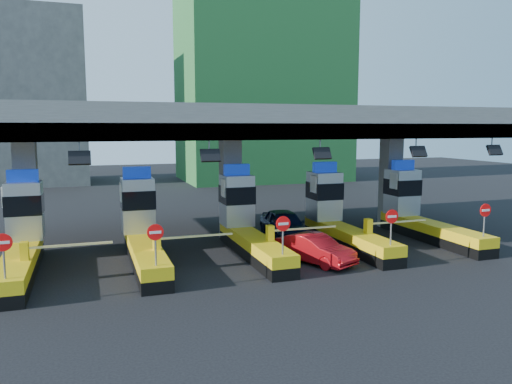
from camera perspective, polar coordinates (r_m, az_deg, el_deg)
name	(u,v)px	position (r m, az deg, el deg)	size (l,w,h in m)	color
ground	(248,252)	(24.50, -0.97, -6.83)	(120.00, 120.00, 0.00)	black
toll_canopy	(231,125)	(26.49, -2.92, 7.63)	(28.00, 12.09, 7.00)	slate
toll_lane_far_left	(22,237)	(23.52, -25.17, -4.67)	(4.43, 8.00, 4.16)	black
toll_lane_left	(142,229)	(23.47, -12.93, -4.17)	(4.43, 8.00, 4.16)	black
toll_lane_center	(246,223)	(24.46, -1.18, -3.51)	(4.43, 8.00, 4.16)	black
toll_lane_right	(337,217)	(26.37, 9.25, -2.80)	(4.43, 8.00, 4.16)	black
toll_lane_far_right	(418,211)	(29.04, 18.00, -2.13)	(4.43, 8.00, 4.16)	black
bg_building_scaffold	(262,56)	(58.45, 0.67, 15.28)	(18.00, 12.00, 28.00)	#1E5926
bg_building_concrete	(17,99)	(59.08, -25.69, 9.60)	(14.00, 10.00, 18.00)	#4C4C49
van	(284,225)	(27.03, 3.27, -3.76)	(1.88, 4.67, 1.59)	black
red_car	(315,249)	(22.56, 6.73, -6.47)	(1.35, 3.88, 1.28)	#B10D13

